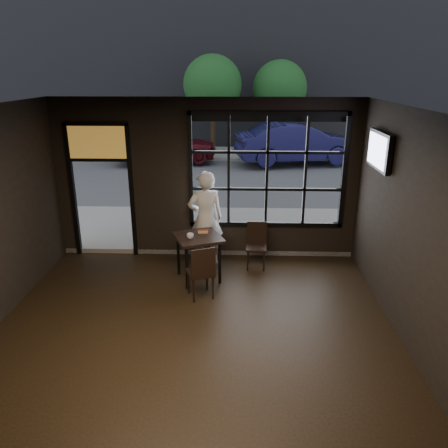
{
  "coord_description": "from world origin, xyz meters",
  "views": [
    {
      "loc": [
        0.63,
        -4.91,
        3.68
      ],
      "look_at": [
        0.4,
        2.2,
        1.15
      ],
      "focal_mm": 35.0,
      "sensor_mm": 36.0,
      "label": 1
    }
  ],
  "objects_px": {
    "chair_near": "(200,271)",
    "man": "(206,219)",
    "cafe_table": "(199,258)",
    "navy_car": "(297,143)"
  },
  "relations": [
    {
      "from": "man",
      "to": "chair_near",
      "type": "bearing_deg",
      "value": 76.06
    },
    {
      "from": "cafe_table",
      "to": "chair_near",
      "type": "xyz_separation_m",
      "value": [
        0.09,
        -0.66,
        0.05
      ]
    },
    {
      "from": "chair_near",
      "to": "man",
      "type": "xyz_separation_m",
      "value": [
        -0.0,
        1.36,
        0.47
      ]
    },
    {
      "from": "cafe_table",
      "to": "man",
      "type": "height_order",
      "value": "man"
    },
    {
      "from": "cafe_table",
      "to": "navy_car",
      "type": "bearing_deg",
      "value": 51.92
    },
    {
      "from": "man",
      "to": "navy_car",
      "type": "distance_m",
      "value": 10.08
    },
    {
      "from": "chair_near",
      "to": "navy_car",
      "type": "height_order",
      "value": "navy_car"
    },
    {
      "from": "navy_car",
      "to": "man",
      "type": "bearing_deg",
      "value": 151.35
    },
    {
      "from": "chair_near",
      "to": "navy_car",
      "type": "xyz_separation_m",
      "value": [
        2.97,
        10.99,
        0.42
      ]
    },
    {
      "from": "chair_near",
      "to": "navy_car",
      "type": "bearing_deg",
      "value": -126.59
    }
  ]
}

